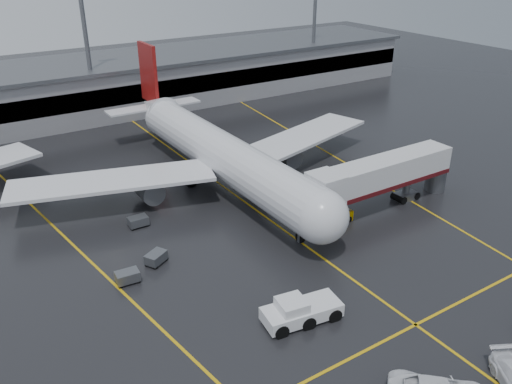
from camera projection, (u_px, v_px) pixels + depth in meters
ground at (261, 214)px, 57.94m from camera, size 220.00×220.00×0.00m
apron_line_centre at (261, 214)px, 57.93m from camera, size 0.25×90.00×0.02m
apron_line_stop at (416, 325)px, 41.25m from camera, size 60.00×0.25×0.02m
apron_line_left at (52, 225)px, 55.75m from camera, size 9.99×69.35×0.02m
apron_line_right at (329, 153)px, 74.30m from camera, size 7.57×69.64×0.02m
terminal at (112, 84)px, 92.41m from camera, size 122.00×19.00×8.60m
light_mast_mid at (85, 31)px, 81.09m from camera, size 3.00×1.20×25.45m
light_mast_right at (315, 12)px, 103.05m from camera, size 3.00×1.20×25.45m
main_airliner at (217, 151)px, 63.47m from camera, size 48.80×45.60×14.10m
jet_bridge at (383, 176)px, 57.48m from camera, size 19.90×3.40×6.05m
pushback_tractor at (300, 311)px, 41.34m from camera, size 6.61×3.55×2.25m
belt_loader at (335, 217)px, 55.98m from camera, size 3.75×1.82×2.36m
baggage_cart_a at (156, 258)px, 48.84m from camera, size 2.38×2.11×1.12m
baggage_cart_b at (127, 276)px, 46.10m from camera, size 2.09×1.45×1.12m
baggage_cart_c at (138, 221)px, 55.16m from camera, size 2.00×1.30×1.12m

